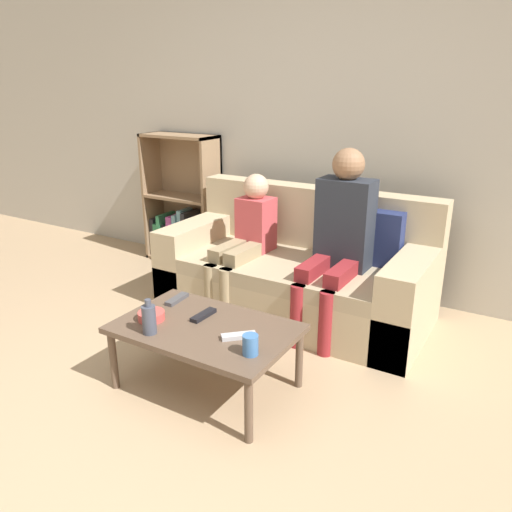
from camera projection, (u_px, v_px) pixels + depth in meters
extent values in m
plane|color=tan|center=(110.00, 462.00, 2.14)|extent=(22.00, 22.00, 0.00)
cube|color=#B7B2A8|center=(337.00, 117.00, 3.65)|extent=(12.00, 0.06, 2.60)
cube|color=tan|center=(293.00, 293.00, 3.48)|extent=(1.81, 0.85, 0.30)
cube|color=tan|center=(288.00, 270.00, 3.34)|extent=(1.37, 0.67, 0.10)
cube|color=tan|center=(316.00, 217.00, 3.60)|extent=(1.81, 0.18, 0.44)
cube|color=tan|center=(201.00, 256.00, 3.82)|extent=(0.22, 0.85, 0.56)
cube|color=tan|center=(410.00, 300.00, 3.05)|extent=(0.22, 0.85, 0.56)
cube|color=navy|center=(374.00, 238.00, 3.25)|extent=(0.36, 0.12, 0.36)
cube|color=#8E7051|center=(153.00, 195.00, 4.55)|extent=(0.02, 0.28, 1.12)
cube|color=#8E7051|center=(212.00, 204.00, 4.24)|extent=(0.02, 0.28, 1.12)
cube|color=#8E7051|center=(191.00, 197.00, 4.50)|extent=(0.68, 0.02, 1.12)
cube|color=#8E7051|center=(185.00, 258.00, 4.58)|extent=(0.68, 0.28, 0.02)
cube|color=#8E7051|center=(182.00, 197.00, 4.39)|extent=(0.64, 0.28, 0.02)
cube|color=#8E7051|center=(179.00, 136.00, 4.21)|extent=(0.68, 0.28, 0.02)
cube|color=#232328|center=(158.00, 235.00, 4.64)|extent=(0.05, 0.16, 0.34)
cube|color=#2D7A4C|center=(163.00, 238.00, 4.63)|extent=(0.04, 0.21, 0.30)
cube|color=#2D7A4C|center=(167.00, 234.00, 4.59)|extent=(0.04, 0.23, 0.39)
cube|color=#232328|center=(171.00, 240.00, 4.57)|extent=(0.06, 0.16, 0.30)
cube|color=#993D84|center=(177.00, 236.00, 4.53)|extent=(0.06, 0.22, 0.39)
cube|color=#6699A8|center=(182.00, 236.00, 4.50)|extent=(0.04, 0.22, 0.41)
cube|color=#6699A8|center=(186.00, 234.00, 4.47)|extent=(0.05, 0.17, 0.46)
cube|color=#232328|center=(191.00, 236.00, 4.45)|extent=(0.04, 0.23, 0.45)
cylinder|color=brown|center=(113.00, 360.00, 2.61)|extent=(0.04, 0.04, 0.33)
cylinder|color=brown|center=(249.00, 411.00, 2.21)|extent=(0.04, 0.04, 0.33)
cylinder|color=brown|center=(176.00, 322.00, 3.03)|extent=(0.04, 0.04, 0.33)
cylinder|color=brown|center=(299.00, 359.00, 2.62)|extent=(0.04, 0.04, 0.33)
cube|color=brown|center=(205.00, 329.00, 2.56)|extent=(0.91, 0.59, 0.03)
cylinder|color=maroon|center=(297.00, 316.00, 3.02)|extent=(0.09, 0.09, 0.40)
cylinder|color=maroon|center=(326.00, 324.00, 2.93)|extent=(0.09, 0.09, 0.40)
cube|color=maroon|center=(315.00, 267.00, 3.12)|extent=(0.10, 0.38, 0.09)
cube|color=maroon|center=(343.00, 273.00, 3.02)|extent=(0.10, 0.38, 0.09)
cube|color=#282D38|center=(345.00, 224.00, 3.17)|extent=(0.35, 0.21, 0.57)
sphere|color=#936B4C|center=(349.00, 164.00, 3.05)|extent=(0.20, 0.20, 0.20)
cylinder|color=#9E8966|center=(211.00, 293.00, 3.34)|extent=(0.09, 0.09, 0.40)
cylinder|color=#9E8966|center=(226.00, 298.00, 3.28)|extent=(0.09, 0.09, 0.40)
cube|color=#9E8966|center=(230.00, 250.00, 3.44)|extent=(0.12, 0.38, 0.09)
cube|color=#9E8966|center=(245.00, 253.00, 3.37)|extent=(0.12, 0.38, 0.09)
cube|color=#C6474C|center=(256.00, 224.00, 3.54)|extent=(0.24, 0.21, 0.38)
sphere|color=#D1A889|center=(256.00, 187.00, 3.45)|extent=(0.18, 0.18, 0.18)
cylinder|color=#3D70B2|center=(250.00, 345.00, 2.27)|extent=(0.07, 0.07, 0.10)
cube|color=#B7B7BC|center=(239.00, 336.00, 2.43)|extent=(0.16, 0.15, 0.02)
cube|color=black|center=(203.00, 315.00, 2.65)|extent=(0.05, 0.17, 0.02)
cube|color=#47474C|center=(177.00, 299.00, 2.84)|extent=(0.06, 0.17, 0.02)
cylinder|color=#DB4C47|center=(151.00, 316.00, 2.62)|extent=(0.14, 0.14, 0.05)
cylinder|color=#424756|center=(149.00, 320.00, 2.46)|extent=(0.07, 0.07, 0.15)
cylinder|color=#424756|center=(148.00, 303.00, 2.43)|extent=(0.03, 0.03, 0.04)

